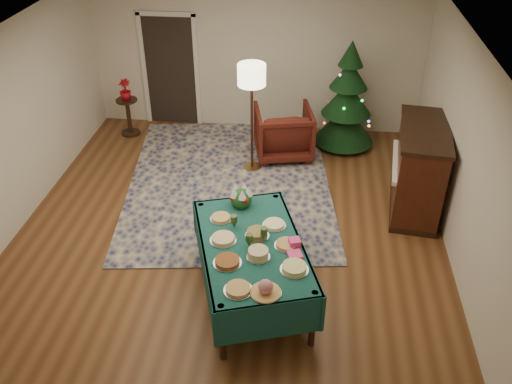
# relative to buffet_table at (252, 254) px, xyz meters

# --- Properties ---
(room_shell) EXTENTS (7.00, 7.00, 7.00)m
(room_shell) POSITION_rel_buffet_table_xyz_m (-0.46, 1.10, 0.72)
(room_shell) COLOR #593319
(room_shell) RESTS_ON ground
(doorway) EXTENTS (1.08, 0.04, 2.16)m
(doorway) POSITION_rel_buffet_table_xyz_m (-2.06, 4.59, 0.47)
(doorway) COLOR black
(doorway) RESTS_ON ground
(rug) EXTENTS (3.70, 4.57, 0.02)m
(rug) POSITION_rel_buffet_table_xyz_m (-0.66, 2.50, -0.62)
(rug) COLOR #141C4C
(rug) RESTS_ON ground
(buffet_table) EXTENTS (1.72, 2.27, 0.78)m
(buffet_table) POSITION_rel_buffet_table_xyz_m (0.00, 0.00, 0.00)
(buffet_table) COLOR black
(buffet_table) RESTS_ON ground
(platter_0) EXTENTS (0.31, 0.31, 0.05)m
(platter_0) POSITION_rel_buffet_table_xyz_m (-0.05, -0.78, 0.18)
(platter_0) COLOR silver
(platter_0) RESTS_ON buffet_table
(platter_1) EXTENTS (0.33, 0.33, 0.17)m
(platter_1) POSITION_rel_buffet_table_xyz_m (0.23, -0.79, 0.22)
(platter_1) COLOR silver
(platter_1) RESTS_ON buffet_table
(platter_2) EXTENTS (0.31, 0.31, 0.06)m
(platter_2) POSITION_rel_buffet_table_xyz_m (0.51, -0.40, 0.19)
(platter_2) COLOR silver
(platter_2) RESTS_ON buffet_table
(platter_3) EXTENTS (0.32, 0.32, 0.05)m
(platter_3) POSITION_rel_buffet_table_xyz_m (-0.23, -0.37, 0.18)
(platter_3) COLOR silver
(platter_3) RESTS_ON buffet_table
(platter_4) EXTENTS (0.27, 0.27, 0.11)m
(platter_4) POSITION_rel_buffet_table_xyz_m (0.10, -0.23, 0.21)
(platter_4) COLOR silver
(platter_4) RESTS_ON buffet_table
(platter_5) EXTENTS (0.29, 0.29, 0.04)m
(platter_5) POSITION_rel_buffet_table_xyz_m (0.40, 0.01, 0.18)
(platter_5) COLOR silver
(platter_5) RESTS_ON buffet_table
(platter_6) EXTENTS (0.32, 0.32, 0.05)m
(platter_6) POSITION_rel_buffet_table_xyz_m (-0.34, 0.02, 0.18)
(platter_6) COLOR silver
(platter_6) RESTS_ON buffet_table
(platter_7) EXTENTS (0.29, 0.29, 0.08)m
(platter_7) POSITION_rel_buffet_table_xyz_m (0.05, 0.15, 0.19)
(platter_7) COLOR silver
(platter_7) RESTS_ON buffet_table
(platter_8) EXTENTS (0.29, 0.29, 0.04)m
(platter_8) POSITION_rel_buffet_table_xyz_m (0.23, 0.37, 0.18)
(platter_8) COLOR silver
(platter_8) RESTS_ON buffet_table
(platter_9) EXTENTS (0.27, 0.27, 0.04)m
(platter_9) POSITION_rel_buffet_table_xyz_m (-0.43, 0.43, 0.18)
(platter_9) COLOR silver
(platter_9) RESTS_ON buffet_table
(goblet_0) EXTENTS (0.08, 0.08, 0.18)m
(goblet_0) POSITION_rel_buffet_table_xyz_m (-0.25, 0.27, 0.25)
(goblet_0) COLOR #2D471E
(goblet_0) RESTS_ON buffet_table
(goblet_1) EXTENTS (0.08, 0.08, 0.18)m
(goblet_1) POSITION_rel_buffet_table_xyz_m (0.13, 0.07, 0.25)
(goblet_1) COLOR #2D471E
(goblet_1) RESTS_ON buffet_table
(goblet_2) EXTENTS (0.08, 0.08, 0.18)m
(goblet_2) POSITION_rel_buffet_table_xyz_m (-0.02, -0.06, 0.25)
(goblet_2) COLOR #2D471E
(goblet_2) RESTS_ON buffet_table
(napkin_stack) EXTENTS (0.20, 0.20, 0.04)m
(napkin_stack) POSITION_rel_buffet_table_xyz_m (0.50, -0.17, 0.18)
(napkin_stack) COLOR #F2438E
(napkin_stack) RESTS_ON buffet_table
(gift_box) EXTENTS (0.16, 0.16, 0.10)m
(gift_box) POSITION_rel_buffet_table_xyz_m (0.49, 0.00, 0.21)
(gift_box) COLOR #EF428B
(gift_box) RESTS_ON buffet_table
(centerpiece) EXTENTS (0.28, 0.28, 0.32)m
(centerpiece) POSITION_rel_buffet_table_xyz_m (-0.22, 0.75, 0.29)
(centerpiece) COLOR #1E4C1E
(centerpiece) RESTS_ON buffet_table
(armchair) EXTENTS (1.10, 1.06, 0.97)m
(armchair) POSITION_rel_buffet_table_xyz_m (0.14, 3.50, -0.14)
(armchair) COLOR #4D1810
(armchair) RESTS_ON ground
(floor_lamp) EXTENTS (0.44, 0.44, 1.82)m
(floor_lamp) POSITION_rel_buffet_table_xyz_m (-0.35, 3.00, 0.92)
(floor_lamp) COLOR #A57F3F
(floor_lamp) RESTS_ON ground
(side_table) EXTENTS (0.39, 0.39, 0.70)m
(side_table) POSITION_rel_buffet_table_xyz_m (-2.77, 4.00, -0.29)
(side_table) COLOR black
(side_table) RESTS_ON ground
(potted_plant) EXTENTS (0.21, 0.38, 0.21)m
(potted_plant) POSITION_rel_buffet_table_xyz_m (-2.77, 4.00, 0.17)
(potted_plant) COLOR #A00B14
(potted_plant) RESTS_ON side_table
(christmas_tree) EXTENTS (1.28, 1.28, 1.93)m
(christmas_tree) POSITION_rel_buffet_table_xyz_m (1.20, 3.99, 0.24)
(christmas_tree) COLOR black
(christmas_tree) RESTS_ON ground
(piano) EXTENTS (0.88, 1.59, 1.32)m
(piano) POSITION_rel_buffet_table_xyz_m (2.20, 2.13, 0.02)
(piano) COLOR black
(piano) RESTS_ON ground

